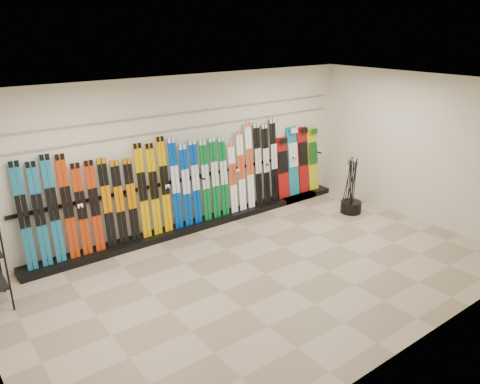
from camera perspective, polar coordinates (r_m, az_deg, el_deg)
floor at (r=7.81m, az=3.19°, el=-9.95°), size 8.00×8.00×0.00m
back_wall at (r=9.15m, az=-6.81°, el=4.62°), size 8.00×0.00×8.00m
right_wall at (r=10.16m, az=20.95°, el=4.96°), size 0.00×5.00×5.00m
ceiling at (r=6.84m, az=3.67°, el=12.43°), size 8.00×8.00×0.00m
ski_rack_base at (r=9.56m, az=-4.62°, el=-3.79°), size 8.00×0.40×0.12m
skis at (r=8.94m, az=-8.49°, el=0.64°), size 5.38×0.19×1.84m
snowboards at (r=10.93m, az=7.06°, el=3.65°), size 1.26×0.24×1.57m
pole_bin at (r=10.45m, az=13.36°, el=-1.79°), size 0.44×0.44×0.25m
ski_poles at (r=10.29m, az=13.35°, el=0.76°), size 0.38×0.39×1.18m
slatwall_rail_0 at (r=9.01m, az=-6.87°, el=7.66°), size 7.60×0.02×0.03m
slatwall_rail_1 at (r=8.96m, az=-6.95°, el=9.54°), size 7.60×0.02×0.03m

